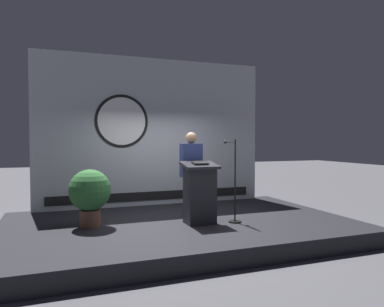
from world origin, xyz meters
TOP-DOWN VIEW (x-y plane):
  - ground_plane at (0.00, 0.00)m, footprint 40.00×40.00m
  - stage_platform at (0.00, 0.00)m, footprint 6.40×4.00m
  - banner_display at (-0.02, 1.85)m, footprint 5.40×0.12m
  - podium at (0.27, -0.35)m, footprint 0.64×0.50m
  - speaker_person at (0.28, 0.13)m, footprint 0.40×0.26m
  - microphone_stand at (0.92, -0.44)m, footprint 0.24×0.58m
  - potted_plant at (-1.63, 0.11)m, footprint 0.73×0.73m

SIDE VIEW (x-z plane):
  - ground_plane at x=0.00m, z-range 0.00..0.00m
  - stage_platform at x=0.00m, z-range 0.00..0.30m
  - microphone_stand at x=0.92m, z-range 0.08..1.63m
  - podium at x=0.27m, z-range 0.29..1.44m
  - potted_plant at x=-1.63m, z-range 0.40..1.41m
  - speaker_person at x=0.28m, z-range 0.32..2.00m
  - banner_display at x=-0.02m, z-range 0.29..3.73m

